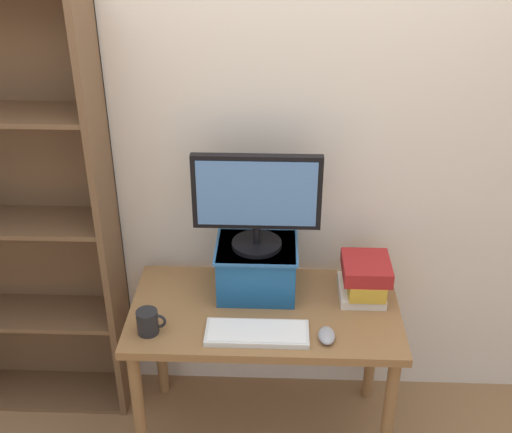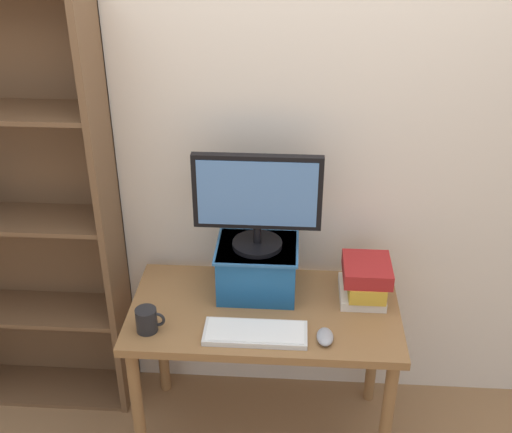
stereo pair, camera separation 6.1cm
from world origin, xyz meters
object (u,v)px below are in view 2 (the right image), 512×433
object	(u,v)px
riser_box	(257,267)
keyboard	(255,333)
computer_mouse	(325,337)
desk	(264,327)
coffee_mug	(147,320)
computer_monitor	(257,199)
book_stack	(365,280)
bookshelf_unit	(9,214)

from	to	relation	value
riser_box	keyboard	world-z (taller)	riser_box
keyboard	computer_mouse	distance (m)	0.27
desk	coffee_mug	bearing A→B (deg)	-159.17
computer_monitor	book_stack	distance (m)	0.57
computer_mouse	coffee_mug	distance (m)	0.69
riser_box	computer_monitor	xyz separation A→B (m)	(0.00, -0.00, 0.32)
bookshelf_unit	keyboard	xyz separation A→B (m)	(1.09, -0.41, -0.26)
desk	bookshelf_unit	world-z (taller)	bookshelf_unit
desk	computer_monitor	bearing A→B (deg)	106.53
coffee_mug	computer_mouse	bearing A→B (deg)	-1.40
keyboard	bookshelf_unit	bearing A→B (deg)	159.36
computer_monitor	keyboard	world-z (taller)	computer_monitor
computer_monitor	book_stack	xyz separation A→B (m)	(0.45, -0.02, -0.35)
desk	bookshelf_unit	bearing A→B (deg)	168.02
book_stack	coffee_mug	size ratio (longest dim) A/B	2.14
desk	coffee_mug	distance (m)	0.50
coffee_mug	riser_box	bearing A→B (deg)	36.23
bookshelf_unit	riser_box	distance (m)	1.10
keyboard	book_stack	size ratio (longest dim) A/B	1.61
riser_box	coffee_mug	distance (m)	0.51
riser_box	coffee_mug	xyz separation A→B (m)	(-0.41, -0.30, -0.07)
book_stack	coffee_mug	xyz separation A→B (m)	(-0.86, -0.28, -0.04)
bookshelf_unit	computer_mouse	bearing A→B (deg)	-17.31
desk	keyboard	bearing A→B (deg)	-98.34
computer_monitor	computer_mouse	distance (m)	0.59
computer_monitor	book_stack	size ratio (longest dim) A/B	2.07
keyboard	book_stack	xyz separation A→B (m)	(0.44, 0.28, 0.07)
riser_box	desk	bearing A→B (deg)	-73.65
desk	computer_mouse	size ratio (longest dim) A/B	10.63
bookshelf_unit	riser_box	bearing A→B (deg)	-5.72
bookshelf_unit	coffee_mug	bearing A→B (deg)	-31.17
desk	computer_mouse	xyz separation A→B (m)	(0.24, -0.19, 0.11)
keyboard	coffee_mug	bearing A→B (deg)	179.36
computer_mouse	book_stack	xyz separation A→B (m)	(0.17, 0.29, 0.07)
computer_monitor	keyboard	bearing A→B (deg)	-87.65
bookshelf_unit	book_stack	distance (m)	1.55
computer_monitor	coffee_mug	xyz separation A→B (m)	(-0.41, -0.30, -0.39)
computer_mouse	book_stack	world-z (taller)	book_stack
desk	bookshelf_unit	size ratio (longest dim) A/B	0.57
bookshelf_unit	coffee_mug	distance (m)	0.82
riser_box	coffee_mug	size ratio (longest dim) A/B	2.93
desk	riser_box	distance (m)	0.25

